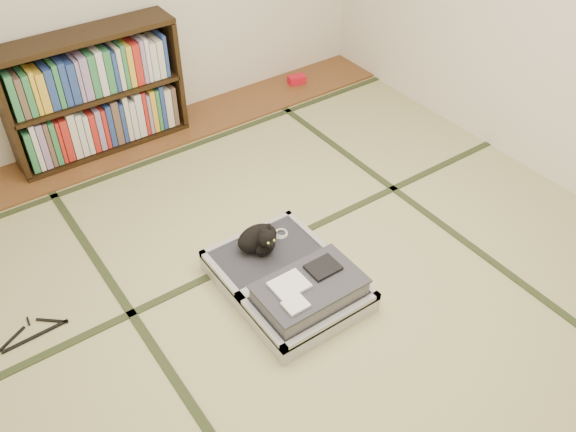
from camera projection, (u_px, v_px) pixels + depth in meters
floor at (315, 282)px, 3.64m from camera, size 4.50×4.50×0.00m
wood_strip at (165, 132)px, 4.88m from camera, size 4.00×0.50×0.02m
red_item at (297, 80)px, 5.45m from camera, size 0.16×0.12×0.07m
room_shell at (324, 54)px, 2.69m from camera, size 4.50×4.50×4.50m
tatami_borders at (269, 236)px, 3.94m from camera, size 4.00×4.50×0.01m
bookcase at (95, 96)px, 4.43m from camera, size 1.29×0.29×0.92m
suitcase at (291, 282)px, 3.51m from camera, size 0.66×0.89×0.26m
cat at (260, 239)px, 3.61m from camera, size 0.30×0.30×0.24m
cable_coil at (281, 234)px, 3.76m from camera, size 0.09×0.09×0.02m
hanger at (34, 333)px, 3.34m from camera, size 0.38×0.18×0.01m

